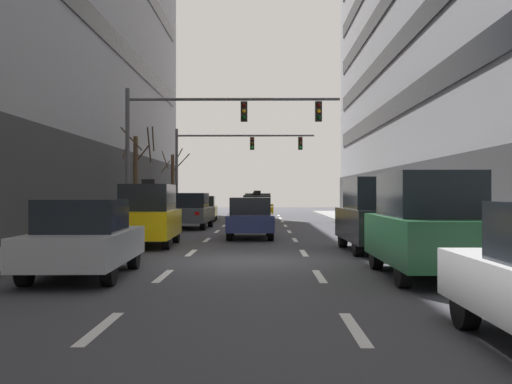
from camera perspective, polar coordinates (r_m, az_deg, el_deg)
ground_plane at (r=16.04m, az=-0.98°, el=-6.31°), size 120.00×120.00×0.00m
sidewalk_left at (r=17.34m, az=-21.92°, el=-5.60°), size 2.56×80.00×0.14m
sidewalk_right at (r=17.01m, az=20.39°, el=-5.71°), size 2.56×80.00×0.14m
lane_stripe_l1_s2 at (r=8.39m, az=-14.10°, el=-12.01°), size 0.16×2.00×0.01m
lane_stripe_l1_s3 at (r=13.22m, az=-8.51°, el=-7.62°), size 0.16×2.00×0.01m
lane_stripe_l1_s4 at (r=18.14m, az=-5.97°, el=-5.58°), size 0.16×2.00×0.01m
lane_stripe_l1_s5 at (r=23.10m, az=-4.53°, el=-4.40°), size 0.16×2.00×0.01m
lane_stripe_l1_s6 at (r=28.07m, az=-3.60°, el=-3.64°), size 0.16×2.00×0.01m
lane_stripe_l1_s7 at (r=33.05m, az=-2.95°, el=-3.11°), size 0.16×2.00×0.01m
lane_stripe_l1_s8 at (r=38.03m, az=-2.47°, el=-2.71°), size 0.16×2.00×0.01m
lane_stripe_l1_s9 at (r=43.02m, az=-2.10°, el=-2.41°), size 0.16×2.00×0.01m
lane_stripe_l1_s10 at (r=48.01m, az=-1.81°, el=-2.17°), size 0.16×2.00×0.01m
lane_stripe_l2_s2 at (r=8.20m, az=9.04°, el=-12.28°), size 0.16×2.00×0.01m
lane_stripe_l2_s3 at (r=13.10m, az=5.84°, el=-7.69°), size 0.16×2.00×0.01m
lane_stripe_l2_s4 at (r=18.06m, az=4.41°, el=-5.60°), size 0.16×2.00×0.01m
lane_stripe_l2_s5 at (r=23.03m, az=3.60°, el=-4.41°), size 0.16×2.00×0.01m
lane_stripe_l2_s6 at (r=28.01m, az=3.08°, el=-3.65°), size 0.16×2.00×0.01m
lane_stripe_l2_s7 at (r=33.00m, az=2.72°, el=-3.11°), size 0.16×2.00×0.01m
lane_stripe_l2_s8 at (r=37.99m, az=2.45°, el=-2.71°), size 0.16×2.00×0.01m
lane_stripe_l2_s9 at (r=42.99m, az=2.24°, el=-2.41°), size 0.16×2.00×0.01m
lane_stripe_l2_s10 at (r=47.98m, az=2.08°, el=-2.17°), size 0.16×2.00×0.01m
taxi_driving_0 at (r=20.58m, az=-9.87°, el=-2.13°), size 1.85×4.22×2.19m
taxi_driving_1 at (r=41.93m, az=0.11°, el=-1.32°), size 2.13×4.66×1.90m
car_driving_2 at (r=30.63m, az=-6.11°, el=-1.74°), size 2.09×4.70×1.74m
taxi_driving_3 at (r=38.88m, az=-4.94°, el=-1.53°), size 1.89×4.21×1.73m
taxi_driving_4 at (r=36.51m, az=0.06°, el=-1.57°), size 1.91×4.36×1.79m
car_driving_5 at (r=13.29m, az=-15.51°, el=-4.17°), size 1.94×4.34×1.61m
car_driving_6 at (r=23.90m, az=-0.54°, el=-2.41°), size 1.82×4.21×1.57m
car_parked_1 at (r=13.20m, az=15.52°, el=-2.95°), size 1.88×4.48×2.17m
car_parked_2 at (r=18.70m, az=11.09°, el=-2.08°), size 1.98×4.56×2.19m
traffic_signal_0 at (r=26.39m, az=-4.84°, el=5.86°), size 9.06×0.35×6.03m
traffic_signal_1 at (r=41.12m, az=-2.71°, el=3.57°), size 9.19×0.35×5.85m
street_tree_0 at (r=43.90m, az=-7.66°, el=0.88°), size 2.03×2.03×4.75m
street_tree_1 at (r=31.47m, az=-10.92°, el=1.53°), size 1.68×1.75×4.85m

